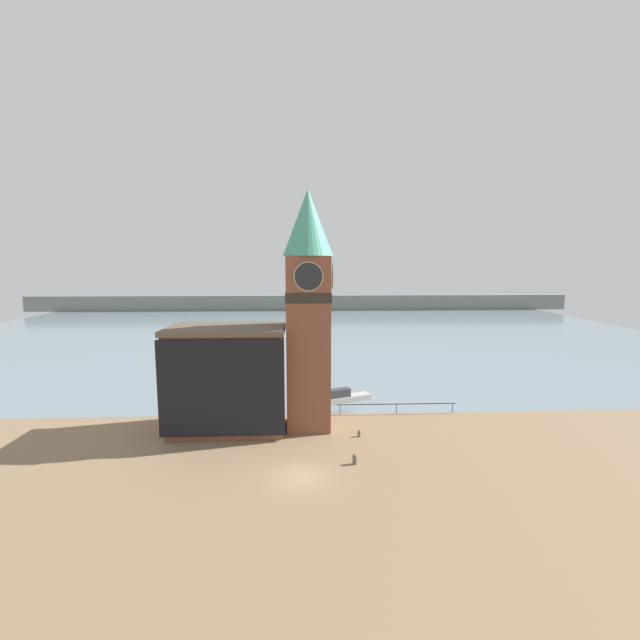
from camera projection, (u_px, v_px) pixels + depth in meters
name	position (u px, v px, depth m)	size (l,w,h in m)	color
ground_plane	(300.00, 476.00, 31.78)	(160.00, 160.00, 0.00)	#846B4C
water	(301.00, 328.00, 104.23)	(160.00, 120.00, 0.00)	gray
far_shoreline	(301.00, 303.00, 143.51)	(180.00, 3.00, 5.00)	gray
pier_railing	(397.00, 405.00, 44.87)	(12.57, 0.08, 1.09)	#333338
clock_tower	(308.00, 304.00, 39.93)	(4.65, 4.65, 22.40)	brown
pier_building	(228.00, 378.00, 40.35)	(11.00, 6.72, 9.89)	brown
boat_near	(345.00, 397.00, 48.98)	(5.77, 3.46, 1.54)	#B7B2A8
mooring_bollard_near	(355.00, 459.00, 33.66)	(0.35, 0.35, 0.82)	brown
mooring_bollard_far	(359.00, 433.00, 39.01)	(0.26, 0.26, 0.62)	brown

